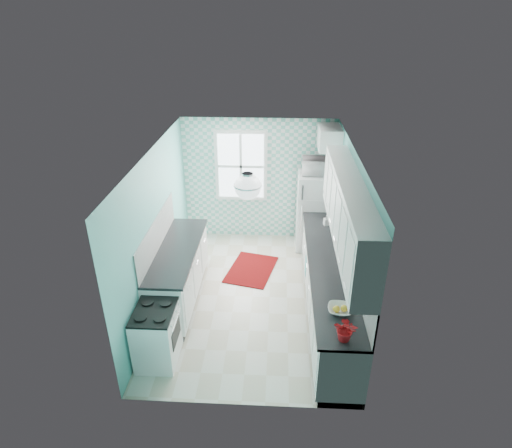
# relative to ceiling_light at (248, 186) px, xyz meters

# --- Properties ---
(floor) EXTENTS (3.00, 4.40, 0.02)m
(floor) POSITION_rel_ceiling_light_xyz_m (0.00, 0.80, -2.33)
(floor) COLOR beige
(floor) RESTS_ON ground
(ceiling) EXTENTS (3.00, 4.40, 0.02)m
(ceiling) POSITION_rel_ceiling_light_xyz_m (0.00, 0.80, 0.19)
(ceiling) COLOR white
(ceiling) RESTS_ON wall_back
(wall_back) EXTENTS (3.00, 0.02, 2.50)m
(wall_back) POSITION_rel_ceiling_light_xyz_m (0.00, 3.01, -1.07)
(wall_back) COLOR #5FBDB5
(wall_back) RESTS_ON floor
(wall_front) EXTENTS (3.00, 0.02, 2.50)m
(wall_front) POSITION_rel_ceiling_light_xyz_m (0.00, -1.41, -1.07)
(wall_front) COLOR #5FBDB5
(wall_front) RESTS_ON floor
(wall_left) EXTENTS (0.02, 4.40, 2.50)m
(wall_left) POSITION_rel_ceiling_light_xyz_m (-1.51, 0.80, -1.07)
(wall_left) COLOR #5FBDB5
(wall_left) RESTS_ON floor
(wall_right) EXTENTS (0.02, 4.40, 2.50)m
(wall_right) POSITION_rel_ceiling_light_xyz_m (1.51, 0.80, -1.07)
(wall_right) COLOR #5FBDB5
(wall_right) RESTS_ON floor
(accent_wall) EXTENTS (3.00, 0.01, 2.50)m
(accent_wall) POSITION_rel_ceiling_light_xyz_m (0.00, 2.99, -1.07)
(accent_wall) COLOR #69BDAC
(accent_wall) RESTS_ON wall_back
(window) EXTENTS (1.04, 0.05, 1.44)m
(window) POSITION_rel_ceiling_light_xyz_m (-0.35, 2.96, -0.77)
(window) COLOR white
(window) RESTS_ON wall_back
(backsplash_right) EXTENTS (0.02, 3.60, 0.51)m
(backsplash_right) POSITION_rel_ceiling_light_xyz_m (1.49, 0.40, -1.13)
(backsplash_right) COLOR white
(backsplash_right) RESTS_ON wall_right
(backsplash_left) EXTENTS (0.02, 2.15, 0.51)m
(backsplash_left) POSITION_rel_ceiling_light_xyz_m (-1.49, 0.73, -1.13)
(backsplash_left) COLOR white
(backsplash_left) RESTS_ON wall_left
(upper_cabinets_right) EXTENTS (0.33, 3.20, 0.90)m
(upper_cabinets_right) POSITION_rel_ceiling_light_xyz_m (1.33, 0.20, -0.42)
(upper_cabinets_right) COLOR white
(upper_cabinets_right) RESTS_ON wall_right
(upper_cabinet_fridge) EXTENTS (0.40, 0.74, 0.40)m
(upper_cabinet_fridge) POSITION_rel_ceiling_light_xyz_m (1.30, 2.63, -0.07)
(upper_cabinet_fridge) COLOR white
(upper_cabinet_fridge) RESTS_ON wall_right
(ceiling_light) EXTENTS (0.34, 0.34, 0.35)m
(ceiling_light) POSITION_rel_ceiling_light_xyz_m (0.00, 0.00, 0.00)
(ceiling_light) COLOR silver
(ceiling_light) RESTS_ON ceiling
(base_cabinets_right) EXTENTS (0.60, 3.60, 0.90)m
(base_cabinets_right) POSITION_rel_ceiling_light_xyz_m (1.20, 0.40, -1.87)
(base_cabinets_right) COLOR white
(base_cabinets_right) RESTS_ON floor
(countertop_right) EXTENTS (0.63, 3.60, 0.04)m
(countertop_right) POSITION_rel_ceiling_light_xyz_m (1.19, 0.40, -1.40)
(countertop_right) COLOR black
(countertop_right) RESTS_ON base_cabinets_right
(base_cabinets_left) EXTENTS (0.60, 2.15, 0.90)m
(base_cabinets_left) POSITION_rel_ceiling_light_xyz_m (-1.20, 0.73, -1.87)
(base_cabinets_left) COLOR white
(base_cabinets_left) RESTS_ON floor
(countertop_left) EXTENTS (0.63, 2.15, 0.04)m
(countertop_left) POSITION_rel_ceiling_light_xyz_m (-1.19, 0.73, -1.40)
(countertop_left) COLOR black
(countertop_left) RESTS_ON base_cabinets_left
(fridge) EXTENTS (0.68, 0.67, 1.55)m
(fridge) POSITION_rel_ceiling_light_xyz_m (1.11, 2.59, -1.55)
(fridge) COLOR silver
(fridge) RESTS_ON floor
(stove) EXTENTS (0.54, 0.67, 0.80)m
(stove) POSITION_rel_ceiling_light_xyz_m (-1.20, -0.68, -1.90)
(stove) COLOR white
(stove) RESTS_ON floor
(sink) EXTENTS (0.53, 0.45, 0.53)m
(sink) POSITION_rel_ceiling_light_xyz_m (1.20, 1.47, -1.39)
(sink) COLOR silver
(sink) RESTS_ON countertop_right
(rug) EXTENTS (1.01, 1.25, 0.02)m
(rug) POSITION_rel_ceiling_light_xyz_m (-0.07, 1.62, -2.32)
(rug) COLOR maroon
(rug) RESTS_ON floor
(dish_towel) EXTENTS (0.08, 0.20, 0.31)m
(dish_towel) POSITION_rel_ceiling_light_xyz_m (0.89, 1.06, -1.84)
(dish_towel) COLOR #60AEA7
(dish_towel) RESTS_ON base_cabinets_right
(fruit_bowl) EXTENTS (0.33, 0.33, 0.08)m
(fruit_bowl) POSITION_rel_ceiling_light_xyz_m (1.20, -0.72, -1.35)
(fruit_bowl) COLOR white
(fruit_bowl) RESTS_ON countertop_right
(potted_plant) EXTENTS (0.33, 0.31, 0.30)m
(potted_plant) POSITION_rel_ceiling_light_xyz_m (1.20, -1.22, -1.23)
(potted_plant) COLOR #A40F20
(potted_plant) RESTS_ON countertop_right
(soap_bottle) EXTENTS (0.11, 0.11, 0.19)m
(soap_bottle) POSITION_rel_ceiling_light_xyz_m (1.25, 1.68, -1.29)
(soap_bottle) COLOR silver
(soap_bottle) RESTS_ON countertop_right
(microwave) EXTENTS (0.58, 0.41, 0.31)m
(microwave) POSITION_rel_ceiling_light_xyz_m (1.11, 2.59, -0.62)
(microwave) COLOR white
(microwave) RESTS_ON fridge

